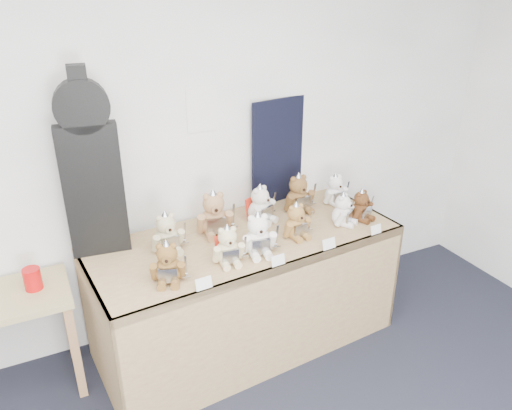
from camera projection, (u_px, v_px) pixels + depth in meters
name	position (u px, v px, depth m)	size (l,w,h in m)	color
room_shell	(202.00, 109.00, 3.21)	(6.00, 6.00, 6.00)	white
display_table	(252.00, 266.00, 3.23)	(2.06, 0.99, 0.83)	olive
guitar_case	(91.00, 167.00, 2.83)	(0.35, 0.14, 1.11)	black
navy_board	(285.00, 150.00, 3.60)	(0.58, 0.02, 0.77)	black
red_cup	(33.00, 279.00, 2.89)	(0.10, 0.10, 0.13)	red
teddy_front_far_left	(168.00, 264.00, 2.71)	(0.22, 0.21, 0.27)	brown
teddy_front_left	(228.00, 247.00, 2.89)	(0.21, 0.19, 0.26)	beige
teddy_front_centre	(258.00, 236.00, 2.98)	(0.24, 0.21, 0.30)	white
teddy_front_right	(296.00, 222.00, 3.18)	(0.21, 0.18, 0.26)	olive
teddy_front_far_right	(343.00, 211.00, 3.34)	(0.21, 0.20, 0.25)	silver
teddy_front_end	(361.00, 207.00, 3.41)	(0.20, 0.19, 0.24)	#51311B
teddy_back_left	(167.00, 234.00, 3.01)	(0.23, 0.19, 0.28)	#C4B98F
teddy_back_centre_left	(214.00, 215.00, 3.21)	(0.27, 0.23, 0.33)	#A87C54
teddy_back_centre_right	(261.00, 206.00, 3.38)	(0.24, 0.23, 0.29)	silver
teddy_back_right	(298.00, 195.00, 3.53)	(0.25, 0.20, 0.30)	brown
teddy_back_end	(335.00, 191.00, 3.64)	(0.21, 0.17, 0.25)	white
entry_card_a	(204.00, 283.00, 2.67)	(0.09, 0.00, 0.07)	white
entry_card_b	(278.00, 260.00, 2.89)	(0.09, 0.00, 0.06)	white
entry_card_c	(329.00, 244.00, 3.06)	(0.09, 0.00, 0.07)	white
entry_card_d	(376.00, 229.00, 3.24)	(0.08, 0.00, 0.06)	white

